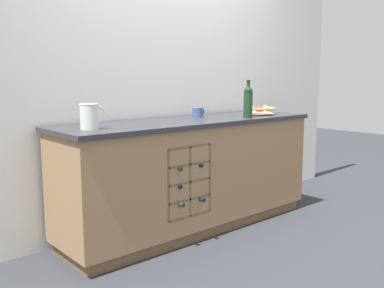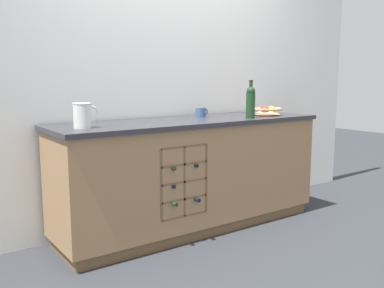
% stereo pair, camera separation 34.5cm
% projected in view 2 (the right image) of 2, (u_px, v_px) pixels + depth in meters
% --- Properties ---
extents(ground_plane, '(14.00, 14.00, 0.00)m').
position_uv_depth(ground_plane, '(192.00, 227.00, 3.56)').
color(ground_plane, '#2D3035').
extents(back_wall, '(4.65, 0.06, 2.55)m').
position_uv_depth(back_wall, '(167.00, 73.00, 3.66)').
color(back_wall, white).
rests_on(back_wall, ground_plane).
extents(kitchen_island, '(2.29, 0.65, 0.90)m').
position_uv_depth(kitchen_island, '(192.00, 174.00, 3.49)').
color(kitchen_island, brown).
rests_on(kitchen_island, ground_plane).
extents(fruit_bowl, '(0.26, 0.26, 0.09)m').
position_uv_depth(fruit_bowl, '(267.00, 110.00, 3.80)').
color(fruit_bowl, tan).
rests_on(fruit_bowl, kitchen_island).
extents(white_pitcher, '(0.18, 0.12, 0.17)m').
position_uv_depth(white_pitcher, '(83.00, 115.00, 2.83)').
color(white_pitcher, silver).
rests_on(white_pitcher, kitchen_island).
extents(ceramic_mug, '(0.12, 0.09, 0.08)m').
position_uv_depth(ceramic_mug, '(201.00, 112.00, 3.65)').
color(ceramic_mug, '#385684').
rests_on(ceramic_mug, kitchen_island).
extents(standing_wine_bottle, '(0.08, 0.08, 0.31)m').
position_uv_depth(standing_wine_bottle, '(251.00, 101.00, 3.51)').
color(standing_wine_bottle, '#19381E').
rests_on(standing_wine_bottle, kitchen_island).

